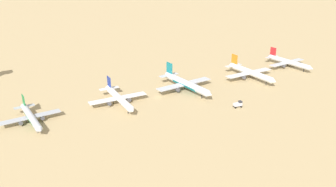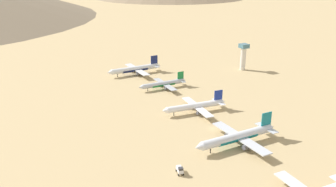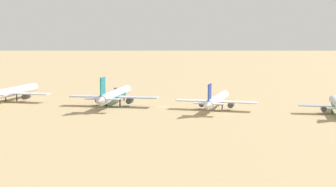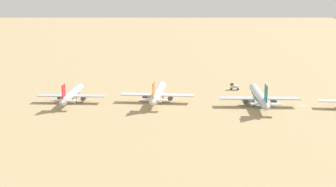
{
  "view_description": "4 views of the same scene",
  "coord_description": "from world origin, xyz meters",
  "px_view_note": "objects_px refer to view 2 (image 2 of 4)",
  "views": [
    {
      "loc": [
        180.77,
        -105.3,
        85.23
      ],
      "look_at": [
        10.93,
        0.94,
        6.28
      ],
      "focal_mm": 37.66,
      "sensor_mm": 36.0,
      "label": 1
    },
    {
      "loc": [
        104.52,
        157.08,
        89.84
      ],
      "look_at": [
        5.27,
        -49.06,
        6.62
      ],
      "focal_mm": 38.17,
      "sensor_mm": 36.0,
      "label": 2
    },
    {
      "loc": [
        -230.03,
        -53.06,
        33.67
      ],
      "look_at": [
        3.26,
        -2.26,
        5.82
      ],
      "focal_mm": 55.47,
      "sensor_mm": 36.0,
      "label": 3
    },
    {
      "loc": [
        -252.11,
        51.57,
        61.11
      ],
      "look_at": [
        6.98,
        71.26,
        3.96
      ],
      "focal_mm": 51.63,
      "sensor_mm": 36.0,
      "label": 4
    }
  ],
  "objects_px": {
    "parked_jet_0": "(135,69)",
    "parked_jet_3": "(238,137)",
    "parked_jet_1": "(164,84)",
    "parked_jet_2": "(196,106)",
    "service_truck": "(180,170)",
    "control_tower": "(243,55)"
  },
  "relations": [
    {
      "from": "parked_jet_1",
      "to": "control_tower",
      "type": "distance_m",
      "value": 87.9
    },
    {
      "from": "parked_jet_3",
      "to": "parked_jet_2",
      "type": "bearing_deg",
      "value": -92.58
    },
    {
      "from": "parked_jet_1",
      "to": "parked_jet_2",
      "type": "bearing_deg",
      "value": 88.55
    },
    {
      "from": "parked_jet_1",
      "to": "parked_jet_2",
      "type": "height_order",
      "value": "parked_jet_2"
    },
    {
      "from": "parked_jet_2",
      "to": "control_tower",
      "type": "distance_m",
      "value": 110.38
    },
    {
      "from": "service_truck",
      "to": "parked_jet_2",
      "type": "bearing_deg",
      "value": -125.46
    },
    {
      "from": "parked_jet_0",
      "to": "control_tower",
      "type": "xyz_separation_m",
      "value": [
        -91.85,
        28.79,
        8.66
      ]
    },
    {
      "from": "parked_jet_3",
      "to": "service_truck",
      "type": "relative_size",
      "value": 9.26
    },
    {
      "from": "parked_jet_2",
      "to": "parked_jet_3",
      "type": "distance_m",
      "value": 48.13
    },
    {
      "from": "parked_jet_2",
      "to": "service_truck",
      "type": "xyz_separation_m",
      "value": [
        41.92,
        58.85,
        -2.28
      ]
    },
    {
      "from": "parked_jet_0",
      "to": "parked_jet_3",
      "type": "height_order",
      "value": "parked_jet_3"
    },
    {
      "from": "service_truck",
      "to": "control_tower",
      "type": "bearing_deg",
      "value": -135.71
    },
    {
      "from": "parked_jet_2",
      "to": "parked_jet_3",
      "type": "height_order",
      "value": "parked_jet_3"
    },
    {
      "from": "parked_jet_0",
      "to": "parked_jet_1",
      "type": "xyz_separation_m",
      "value": [
        -5.96,
        44.81,
        -0.94
      ]
    },
    {
      "from": "parked_jet_0",
      "to": "parked_jet_1",
      "type": "relative_size",
      "value": 1.25
    },
    {
      "from": "parked_jet_3",
      "to": "service_truck",
      "type": "height_order",
      "value": "parked_jet_3"
    },
    {
      "from": "parked_jet_3",
      "to": "control_tower",
      "type": "distance_m",
      "value": 146.01
    },
    {
      "from": "parked_jet_0",
      "to": "service_truck",
      "type": "height_order",
      "value": "parked_jet_0"
    },
    {
      "from": "parked_jet_1",
      "to": "service_truck",
      "type": "bearing_deg",
      "value": 68.54
    },
    {
      "from": "parked_jet_0",
      "to": "parked_jet_2",
      "type": "xyz_separation_m",
      "value": [
        -4.66,
        95.88,
        -0.42
      ]
    },
    {
      "from": "parked_jet_1",
      "to": "service_truck",
      "type": "height_order",
      "value": "parked_jet_1"
    },
    {
      "from": "parked_jet_3",
      "to": "parked_jet_0",
      "type": "bearing_deg",
      "value": -89.0
    }
  ]
}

